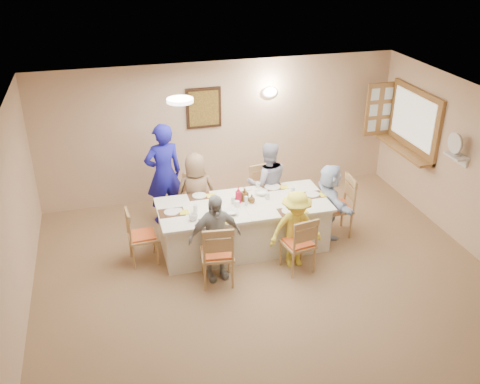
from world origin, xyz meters
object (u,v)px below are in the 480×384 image
object	(u,v)px
chair_back_right	(265,193)
diner_front_right	(296,229)
diner_back_right	(267,183)
condiment_ketchup	(238,195)
chair_right_end	(336,206)
serving_hatch	(414,121)
desk_fan	(457,147)
dining_table	(243,225)
chair_front_right	(298,242)
caregiver	(164,174)
diner_back_left	(196,193)
chair_front_left	(217,252)
chair_left_end	(143,235)
diner_front_left	(215,237)
chair_back_left	(196,203)
diner_right_end	(329,201)

from	to	relation	value
chair_back_right	diner_front_right	bearing A→B (deg)	-98.07
diner_back_right	condiment_ketchup	world-z (taller)	diner_back_right
chair_right_end	serving_hatch	bearing A→B (deg)	119.99
desk_fan	diner_back_right	distance (m)	2.98
dining_table	chair_right_end	bearing A→B (deg)	0.00
chair_back_right	diner_back_right	world-z (taller)	diner_back_right
dining_table	chair_right_end	world-z (taller)	chair_right_end
serving_hatch	chair_right_end	bearing A→B (deg)	-154.53
serving_hatch	chair_front_right	world-z (taller)	serving_hatch
dining_table	chair_back_right	size ratio (longest dim) A/B	2.80
chair_front_right	diner_back_right	bearing A→B (deg)	-99.59
diner_front_right	caregiver	size ratio (longest dim) A/B	0.69
diner_back_left	caregiver	size ratio (longest dim) A/B	0.78
condiment_ketchup	serving_hatch	bearing A→B (deg)	13.01
desk_fan	chair_front_right	distance (m)	2.84
diner_back_left	diner_back_right	xyz separation A→B (m)	(1.20, 0.00, 0.03)
serving_hatch	chair_front_right	bearing A→B (deg)	-148.85
diner_front_right	condiment_ketchup	bearing A→B (deg)	133.84
chair_back_right	diner_back_left	distance (m)	1.23
serving_hatch	chair_front_left	size ratio (longest dim) A/B	1.54
chair_left_end	diner_back_left	xyz separation A→B (m)	(0.95, 0.68, 0.24)
diner_back_left	diner_front_left	world-z (taller)	diner_back_left
desk_fan	condiment_ketchup	world-z (taller)	desk_fan
serving_hatch	chair_back_right	bearing A→B (deg)	-179.17
dining_table	diner_back_right	xyz separation A→B (m)	(0.60, 0.68, 0.33)
serving_hatch	chair_back_left	distance (m)	4.05
desk_fan	diner_back_left	xyz separation A→B (m)	(-3.80, 1.19, -0.87)
diner_front_right	chair_back_right	bearing A→B (deg)	91.81
serving_hatch	diner_back_right	xyz separation A→B (m)	(-2.71, -0.16, -0.79)
serving_hatch	chair_right_end	distance (m)	2.19
caregiver	chair_front_right	bearing A→B (deg)	119.32
dining_table	serving_hatch	bearing A→B (deg)	14.22
chair_back_right	chair_front_left	distance (m)	2.00
diner_back_right	diner_front_right	bearing A→B (deg)	94.81
desk_fan	chair_back_left	size ratio (longest dim) A/B	0.33
caregiver	chair_back_right	bearing A→B (deg)	157.10
caregiver	condiment_ketchup	size ratio (longest dim) A/B	6.67
chair_right_end	diner_front_left	distance (m)	2.26
diner_back_right	condiment_ketchup	distance (m)	0.93
serving_hatch	desk_fan	world-z (taller)	serving_hatch
chair_right_end	diner_front_right	xyz separation A→B (m)	(-0.95, -0.68, 0.10)
serving_hatch	caregiver	world-z (taller)	serving_hatch
diner_back_right	condiment_ketchup	xyz separation A→B (m)	(-0.67, -0.62, 0.18)
diner_front_right	diner_back_left	bearing A→B (deg)	133.23
dining_table	diner_right_end	bearing A→B (deg)	0.00
chair_back_left	diner_front_right	distance (m)	1.91
chair_back_right	chair_left_end	size ratio (longest dim) A/B	1.05
chair_back_left	chair_front_right	bearing A→B (deg)	-44.68
chair_back_right	desk_fan	bearing A→B (deg)	-34.80
diner_right_end	condiment_ketchup	size ratio (longest dim) A/B	4.73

